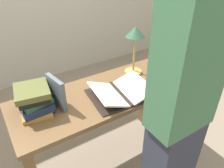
{
  "coord_description": "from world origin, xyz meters",
  "views": [
    {
      "loc": [
        -0.68,
        -1.2,
        1.71
      ],
      "look_at": [
        0.06,
        -0.04,
        0.83
      ],
      "focal_mm": 35.0,
      "sensor_mm": 36.0,
      "label": 1
    }
  ],
  "objects_px": {
    "open_book": "(121,92)",
    "book_stack_tall": "(34,100)",
    "book_standing_upright": "(57,92)",
    "coffee_mug": "(151,81)",
    "reading_lamp": "(135,39)",
    "person_reader": "(178,119)"
  },
  "relations": [
    {
      "from": "coffee_mug",
      "to": "book_stack_tall",
      "type": "bearing_deg",
      "value": 168.28
    },
    {
      "from": "coffee_mug",
      "to": "person_reader",
      "type": "relative_size",
      "value": 0.05
    },
    {
      "from": "open_book",
      "to": "book_stack_tall",
      "type": "relative_size",
      "value": 1.83
    },
    {
      "from": "open_book",
      "to": "book_standing_upright",
      "type": "height_order",
      "value": "book_standing_upright"
    },
    {
      "from": "book_stack_tall",
      "to": "coffee_mug",
      "type": "xyz_separation_m",
      "value": [
        0.87,
        -0.18,
        -0.05
      ]
    },
    {
      "from": "book_standing_upright",
      "to": "coffee_mug",
      "type": "height_order",
      "value": "book_standing_upright"
    },
    {
      "from": "book_standing_upright",
      "to": "person_reader",
      "type": "xyz_separation_m",
      "value": [
        0.47,
        -0.65,
        0.02
      ]
    },
    {
      "from": "book_stack_tall",
      "to": "coffee_mug",
      "type": "bearing_deg",
      "value": -11.72
    },
    {
      "from": "open_book",
      "to": "book_stack_tall",
      "type": "bearing_deg",
      "value": 171.62
    },
    {
      "from": "book_standing_upright",
      "to": "coffee_mug",
      "type": "xyz_separation_m",
      "value": [
        0.72,
        -0.15,
        -0.07
      ]
    },
    {
      "from": "book_standing_upright",
      "to": "reading_lamp",
      "type": "height_order",
      "value": "reading_lamp"
    },
    {
      "from": "book_standing_upright",
      "to": "coffee_mug",
      "type": "relative_size",
      "value": 2.33
    },
    {
      "from": "reading_lamp",
      "to": "coffee_mug",
      "type": "distance_m",
      "value": 0.37
    },
    {
      "from": "open_book",
      "to": "coffee_mug",
      "type": "distance_m",
      "value": 0.28
    },
    {
      "from": "open_book",
      "to": "book_stack_tall",
      "type": "xyz_separation_m",
      "value": [
        -0.59,
        0.16,
        0.07
      ]
    },
    {
      "from": "book_stack_tall",
      "to": "coffee_mug",
      "type": "distance_m",
      "value": 0.89
    },
    {
      "from": "book_stack_tall",
      "to": "coffee_mug",
      "type": "height_order",
      "value": "book_stack_tall"
    },
    {
      "from": "reading_lamp",
      "to": "person_reader",
      "type": "height_order",
      "value": "person_reader"
    },
    {
      "from": "book_stack_tall",
      "to": "reading_lamp",
      "type": "relative_size",
      "value": 0.65
    },
    {
      "from": "open_book",
      "to": "coffee_mug",
      "type": "relative_size",
      "value": 5.16
    },
    {
      "from": "coffee_mug",
      "to": "reading_lamp",
      "type": "bearing_deg",
      "value": 86.62
    },
    {
      "from": "open_book",
      "to": "reading_lamp",
      "type": "xyz_separation_m",
      "value": [
        0.29,
        0.23,
        0.29
      ]
    }
  ]
}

